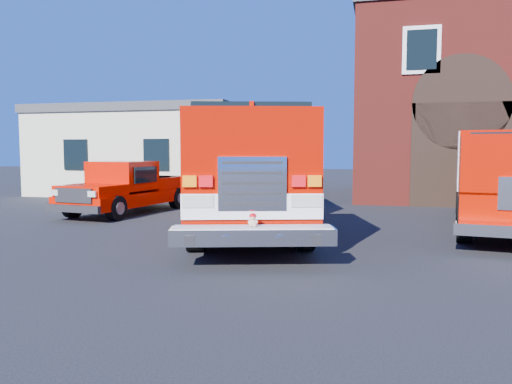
% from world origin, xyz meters
% --- Properties ---
extents(ground, '(100.00, 100.00, 0.00)m').
position_xyz_m(ground, '(0.00, 0.00, 0.00)').
color(ground, black).
rests_on(ground, ground).
extents(parking_stripe_far, '(0.12, 3.00, 0.01)m').
position_xyz_m(parking_stripe_far, '(6.50, 7.00, 0.00)').
color(parking_stripe_far, yellow).
rests_on(parking_stripe_far, ground).
extents(side_building, '(10.20, 8.20, 4.35)m').
position_xyz_m(side_building, '(-9.00, 13.00, 2.20)').
color(side_building, beige).
rests_on(side_building, ground).
extents(fire_engine, '(5.50, 10.59, 3.15)m').
position_xyz_m(fire_engine, '(-1.11, 2.31, 1.63)').
color(fire_engine, black).
rests_on(fire_engine, ground).
extents(pickup_truck, '(2.74, 5.74, 1.81)m').
position_xyz_m(pickup_truck, '(-5.99, 4.47, 0.85)').
color(pickup_truck, black).
rests_on(pickup_truck, ground).
extents(secondary_truck, '(3.68, 8.62, 2.71)m').
position_xyz_m(secondary_truck, '(5.95, 3.84, 1.48)').
color(secondary_truck, black).
rests_on(secondary_truck, ground).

